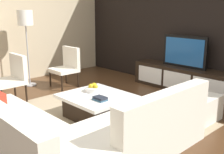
# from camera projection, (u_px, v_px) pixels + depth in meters

# --- Properties ---
(ground_plane) EXTENTS (14.00, 14.00, 0.00)m
(ground_plane) POSITION_uv_depth(u_px,v_px,m) (96.00, 121.00, 4.22)
(ground_plane) COLOR #4C301C
(feature_wall_back) EXTENTS (6.40, 0.12, 2.80)m
(feature_wall_back) POSITION_uv_depth(u_px,v_px,m) (194.00, 23.00, 5.67)
(feature_wall_back) COLOR black
(feature_wall_back) RESTS_ON ground
(side_wall_left) EXTENTS (0.12, 5.20, 2.80)m
(side_wall_left) POSITION_uv_depth(u_px,v_px,m) (12.00, 21.00, 6.26)
(side_wall_left) COLOR #C6B28E
(side_wall_left) RESTS_ON ground
(area_rug) EXTENTS (3.05, 2.59, 0.01)m
(area_rug) POSITION_uv_depth(u_px,v_px,m) (92.00, 119.00, 4.29)
(area_rug) COLOR tan
(area_rug) RESTS_ON ground
(media_console) EXTENTS (2.26, 0.48, 0.50)m
(media_console) POSITION_uv_depth(u_px,v_px,m) (183.00, 79.00, 5.76)
(media_console) COLOR black
(media_console) RESTS_ON ground
(television) EXTENTS (0.99, 0.06, 0.65)m
(television) POSITION_uv_depth(u_px,v_px,m) (184.00, 52.00, 5.61)
(television) COLOR black
(television) RESTS_ON media_console
(sectional_couch) EXTENTS (2.46, 2.41, 0.80)m
(sectional_couch) POSITION_uv_depth(u_px,v_px,m) (69.00, 133.00, 3.20)
(sectional_couch) COLOR silver
(sectional_couch) RESTS_ON ground
(coffee_table) EXTENTS (1.02, 0.94, 0.38)m
(coffee_table) POSITION_uv_depth(u_px,v_px,m) (97.00, 106.00, 4.31)
(coffee_table) COLOR black
(coffee_table) RESTS_ON ground
(accent_chair_near) EXTENTS (0.57, 0.54, 0.87)m
(accent_chair_near) POSITION_uv_depth(u_px,v_px,m) (12.00, 76.00, 5.04)
(accent_chair_near) COLOR black
(accent_chair_near) RESTS_ON ground
(floor_lamp) EXTENTS (0.33, 0.33, 1.66)m
(floor_lamp) POSITION_uv_depth(u_px,v_px,m) (25.00, 22.00, 5.84)
(floor_lamp) COLOR #A5A5AA
(floor_lamp) RESTS_ON ground
(ottoman) EXTENTS (0.70, 0.70, 0.40)m
(ottoman) POSITION_uv_depth(u_px,v_px,m) (192.00, 107.00, 4.27)
(ottoman) COLOR silver
(ottoman) RESTS_ON ground
(fruit_bowl) EXTENTS (0.28, 0.28, 0.14)m
(fruit_bowl) POSITION_uv_depth(u_px,v_px,m) (94.00, 88.00, 4.44)
(fruit_bowl) COLOR silver
(fruit_bowl) RESTS_ON coffee_table
(accent_chair_far) EXTENTS (0.54, 0.50, 0.87)m
(accent_chair_far) POSITION_uv_depth(u_px,v_px,m) (67.00, 65.00, 6.00)
(accent_chair_far) COLOR black
(accent_chair_far) RESTS_ON ground
(book_stack) EXTENTS (0.20, 0.15, 0.06)m
(book_stack) POSITION_uv_depth(u_px,v_px,m) (100.00, 99.00, 4.02)
(book_stack) COLOR #2D516B
(book_stack) RESTS_ON coffee_table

